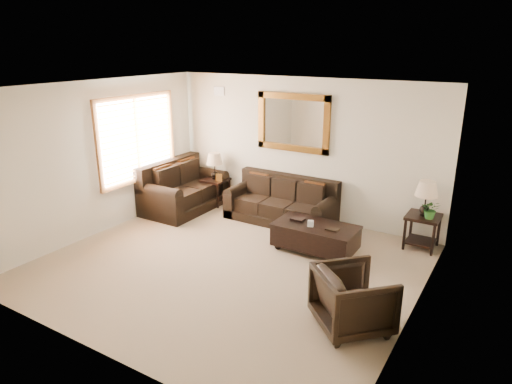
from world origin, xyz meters
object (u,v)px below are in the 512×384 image
Objects in this scene: sofa at (282,205)px; coffee_table at (316,235)px; end_table_left at (215,171)px; end_table_right at (425,205)px; armchair at (353,297)px; loveseat at (182,192)px.

coffee_table is (1.13, -0.93, -0.02)m from sofa.
end_table_right is (4.26, -0.01, 0.04)m from end_table_left.
end_table_left is at bearing 179.82° from end_table_right.
armchair is (4.06, -2.79, -0.30)m from end_table_left.
sofa is 1.54× the size of coffee_table.
armchair reaches higher than coffee_table.
coffee_table is at bearing -144.65° from end_table_right.
sofa reaches higher than coffee_table.
end_table_left reaches higher than sofa.
sofa is 1.73m from end_table_left.
end_table_left is at bearing 159.57° from coffee_table.
end_table_right reaches higher than end_table_left.
sofa is 3.59m from armchair.
loveseat is at bearing -167.03° from sofa.
loveseat reaches higher than coffee_table.
sofa is 2.49× the size of armchair.
end_table_left is (0.41, 0.60, 0.36)m from loveseat.
end_table_right is 2.80m from armchair.
coffee_table is (-1.46, -1.04, -0.48)m from end_table_right.
loveseat is 1.51× the size of end_table_right.
armchair is (1.26, -1.74, 0.13)m from coffee_table.
end_table_right reaches higher than loveseat.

